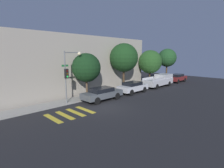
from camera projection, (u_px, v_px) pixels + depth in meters
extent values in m
plane|color=black|center=(106.00, 108.00, 16.09)|extent=(60.00, 60.00, 0.00)
cube|color=gray|center=(80.00, 99.00, 18.95)|extent=(26.00, 1.83, 0.14)
cube|color=#A89E8E|center=(59.00, 65.00, 21.39)|extent=(26.00, 6.00, 7.07)
cube|color=gold|center=(53.00, 118.00, 13.34)|extent=(0.45, 2.60, 0.00)
cube|color=gold|center=(65.00, 115.00, 14.05)|extent=(0.45, 2.60, 0.00)
cube|color=gold|center=(75.00, 112.00, 14.75)|extent=(0.45, 2.60, 0.00)
cube|color=gold|center=(85.00, 110.00, 15.45)|extent=(0.45, 2.60, 0.00)
cylinder|color=slate|center=(66.00, 78.00, 16.68)|extent=(0.12, 0.12, 5.17)
cube|color=black|center=(66.00, 74.00, 16.45)|extent=(0.30, 0.30, 0.90)
cylinder|color=#4C0C0C|center=(67.00, 71.00, 16.29)|extent=(0.18, 0.02, 0.18)
cylinder|color=#593D0A|center=(67.00, 74.00, 16.34)|extent=(0.18, 0.02, 0.18)
cylinder|color=#26E54C|center=(68.00, 77.00, 16.38)|extent=(0.18, 0.02, 0.18)
cube|color=#19662D|center=(65.00, 66.00, 16.47)|extent=(0.70, 0.02, 0.18)
cylinder|color=slate|center=(72.00, 52.00, 16.84)|extent=(1.65, 0.08, 0.08)
sphere|color=#F9E5B2|center=(79.00, 54.00, 17.43)|extent=(0.36, 0.36, 0.36)
cube|color=#4C5156|center=(102.00, 94.00, 18.47)|extent=(4.56, 1.78, 0.60)
cube|color=black|center=(101.00, 90.00, 18.30)|extent=(2.37, 1.57, 0.41)
cylinder|color=black|center=(107.00, 94.00, 20.06)|extent=(0.74, 0.22, 0.74)
cylinder|color=black|center=(117.00, 96.00, 18.94)|extent=(0.74, 0.22, 0.74)
cylinder|color=black|center=(87.00, 98.00, 18.10)|extent=(0.74, 0.22, 0.74)
cylinder|color=black|center=(97.00, 101.00, 16.98)|extent=(0.74, 0.22, 0.74)
cube|color=silver|center=(133.00, 88.00, 22.06)|extent=(4.23, 1.78, 0.65)
cube|color=black|center=(132.00, 84.00, 21.90)|extent=(2.20, 1.57, 0.40)
cylinder|color=black|center=(134.00, 88.00, 23.59)|extent=(0.74, 0.22, 0.74)
cylinder|color=black|center=(144.00, 90.00, 22.47)|extent=(0.74, 0.22, 0.74)
cylinder|color=black|center=(121.00, 91.00, 21.76)|extent=(0.74, 0.22, 0.74)
cylinder|color=black|center=(131.00, 93.00, 20.64)|extent=(0.74, 0.22, 0.74)
cube|color=#BCBCC1|center=(158.00, 82.00, 26.25)|extent=(5.78, 1.90, 0.85)
cube|color=#BCBCC1|center=(164.00, 76.00, 27.23)|extent=(2.60, 1.75, 0.59)
cube|color=#BCBCC1|center=(148.00, 78.00, 25.74)|extent=(2.89, 0.08, 0.28)
cube|color=#BCBCC1|center=(158.00, 79.00, 24.57)|extent=(2.89, 0.08, 0.28)
cylinder|color=black|center=(159.00, 82.00, 28.17)|extent=(0.74, 0.22, 0.74)
cylinder|color=black|center=(169.00, 84.00, 26.97)|extent=(0.74, 0.22, 0.74)
cylinder|color=black|center=(146.00, 85.00, 25.68)|extent=(0.74, 0.22, 0.74)
cylinder|color=black|center=(157.00, 87.00, 24.47)|extent=(0.74, 0.22, 0.74)
cube|color=maroon|center=(177.00, 78.00, 30.74)|extent=(4.30, 1.72, 0.65)
cube|color=black|center=(177.00, 75.00, 30.57)|extent=(2.24, 1.51, 0.42)
cylinder|color=black|center=(176.00, 79.00, 32.25)|extent=(0.74, 0.22, 0.74)
cylinder|color=black|center=(185.00, 80.00, 31.18)|extent=(0.74, 0.22, 0.74)
cylinder|color=black|center=(169.00, 80.00, 30.40)|extent=(0.74, 0.22, 0.74)
cylinder|color=black|center=(178.00, 81.00, 29.33)|extent=(0.74, 0.22, 0.74)
cylinder|color=brown|center=(87.00, 88.00, 19.23)|extent=(0.22, 0.22, 2.26)
sphere|color=#143316|center=(86.00, 68.00, 18.85)|extent=(3.12, 3.12, 3.12)
cylinder|color=#42301E|center=(124.00, 80.00, 23.42)|extent=(0.29, 0.29, 3.01)
sphere|color=#193D19|center=(124.00, 58.00, 22.93)|extent=(3.75, 3.75, 3.75)
cylinder|color=#42301E|center=(149.00, 78.00, 27.81)|extent=(0.26, 0.26, 2.31)
sphere|color=#234C1E|center=(150.00, 62.00, 27.38)|extent=(3.65, 3.65, 3.65)
cylinder|color=#4C3823|center=(166.00, 73.00, 31.52)|extent=(0.28, 0.28, 3.03)
sphere|color=#1E4721|center=(167.00, 58.00, 31.06)|extent=(3.20, 3.20, 3.20)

